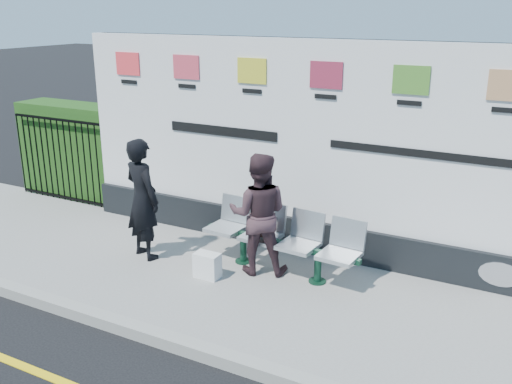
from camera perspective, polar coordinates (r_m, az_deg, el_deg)
pavement at (r=7.48m, az=-0.95°, el=-9.49°), size 14.00×3.00×0.12m
kerb at (r=6.38m, az=-7.67°, el=-14.85°), size 14.00×0.18×0.14m
billboard at (r=7.93m, az=6.90°, el=2.58°), size 8.00×0.30×3.00m
hedge at (r=11.18m, az=-17.34°, el=4.06°), size 2.35×0.70×1.70m
railing at (r=10.89m, az=-18.95°, el=3.11°), size 2.05×0.06×1.54m
bench at (r=7.66m, az=2.32°, el=-6.36°), size 2.23×0.73×0.47m
woman_left at (r=8.05m, az=-11.29°, el=-0.69°), size 0.72×0.59×1.72m
woman_right at (r=7.45m, az=0.26°, el=-2.21°), size 0.97×0.87×1.64m
handbag_brown at (r=7.66m, az=0.49°, el=-3.62°), size 0.27×0.17×0.20m
carrier_bag_white at (r=7.56m, az=-4.89°, el=-7.32°), size 0.34×0.20×0.34m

